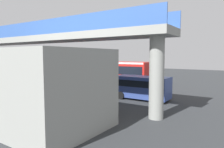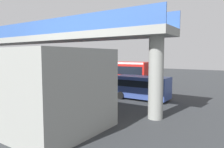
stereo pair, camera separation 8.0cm
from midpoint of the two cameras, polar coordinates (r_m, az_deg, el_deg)
The scene contains 12 objects.
ground at distance 26.58m, azimuth -3.63°, elevation -3.28°, with size 80.00×80.00×0.00m, color #2D3033.
city_bus at distance 25.78m, azimuth -1.56°, elevation 0.68°, with size 11.54×2.85×3.15m.
parked_van at distance 18.44m, azimuth 8.32°, elevation -3.32°, with size 4.80×2.17×2.05m.
bicycle_green at distance 20.28m, azimuth 11.55°, elevation -4.92°, with size 1.77×0.44×0.96m.
pedestrian at distance 21.98m, azimuth -4.92°, elevation -2.71°, with size 0.38×0.38×1.79m.
traffic_sign at distance 29.21m, azimuth 1.48°, elevation 1.21°, with size 0.08×0.60×2.80m.
lane_dash_leftmost at distance 26.10m, azimuth 10.89°, elevation -3.51°, with size 2.00×0.20×0.01m, color silver.
lane_dash_left at distance 27.86m, azimuth 3.27°, elevation -2.89°, with size 2.00×0.20×0.01m, color silver.
lane_dash_centre at distance 30.06m, azimuth -3.33°, elevation -2.30°, with size 2.00×0.20×0.01m, color silver.
lane_dash_right at distance 32.61m, azimuth -8.96°, elevation -1.78°, with size 2.00×0.20×0.01m, color silver.
pedestrian_overpass at distance 19.87m, azimuth -19.90°, elevation 7.59°, with size 24.58×2.60×6.61m.
station_building at distance 12.81m, azimuth -21.89°, elevation -3.18°, with size 9.00×5.04×4.20m.
Camera 2 is at (-15.95, 20.91, 3.85)m, focal length 33.16 mm.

